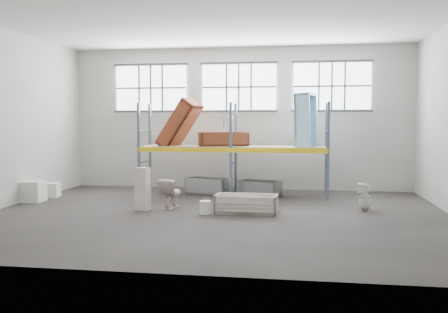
% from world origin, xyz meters
% --- Properties ---
extents(floor, '(12.00, 10.00, 0.10)m').
position_xyz_m(floor, '(0.00, 0.00, -0.05)').
color(floor, '#433D3A').
rests_on(floor, ground).
extents(ceiling, '(12.00, 10.00, 0.10)m').
position_xyz_m(ceiling, '(0.00, 0.00, 5.05)').
color(ceiling, silver).
rests_on(ceiling, ground).
extents(wall_back, '(12.00, 0.10, 5.00)m').
position_xyz_m(wall_back, '(0.00, 5.05, 2.50)').
color(wall_back, '#A8A49B').
rests_on(wall_back, ground).
extents(wall_front, '(12.00, 0.10, 5.00)m').
position_xyz_m(wall_front, '(0.00, -5.05, 2.50)').
color(wall_front, '#B4B0A6').
rests_on(wall_front, ground).
extents(window_left, '(2.60, 0.04, 1.60)m').
position_xyz_m(window_left, '(-3.20, 4.94, 3.60)').
color(window_left, white).
rests_on(window_left, wall_back).
extents(window_mid, '(2.60, 0.04, 1.60)m').
position_xyz_m(window_mid, '(0.00, 4.94, 3.60)').
color(window_mid, white).
rests_on(window_mid, wall_back).
extents(window_right, '(2.60, 0.04, 1.60)m').
position_xyz_m(window_right, '(3.20, 4.94, 3.60)').
color(window_right, white).
rests_on(window_right, wall_back).
extents(rack_upright_la, '(0.08, 0.08, 3.00)m').
position_xyz_m(rack_upright_la, '(-3.00, 2.90, 1.50)').
color(rack_upright_la, slate).
rests_on(rack_upright_la, floor).
extents(rack_upright_lb, '(0.08, 0.08, 3.00)m').
position_xyz_m(rack_upright_lb, '(-3.00, 4.10, 1.50)').
color(rack_upright_lb, slate).
rests_on(rack_upright_lb, floor).
extents(rack_upright_ma, '(0.08, 0.08, 3.00)m').
position_xyz_m(rack_upright_ma, '(0.00, 2.90, 1.50)').
color(rack_upright_ma, slate).
rests_on(rack_upright_ma, floor).
extents(rack_upright_mb, '(0.08, 0.08, 3.00)m').
position_xyz_m(rack_upright_mb, '(0.00, 4.10, 1.50)').
color(rack_upright_mb, slate).
rests_on(rack_upright_mb, floor).
extents(rack_upright_ra, '(0.08, 0.08, 3.00)m').
position_xyz_m(rack_upright_ra, '(3.00, 2.90, 1.50)').
color(rack_upright_ra, slate).
rests_on(rack_upright_ra, floor).
extents(rack_upright_rb, '(0.08, 0.08, 3.00)m').
position_xyz_m(rack_upright_rb, '(3.00, 4.10, 1.50)').
color(rack_upright_rb, slate).
rests_on(rack_upright_rb, floor).
extents(rack_beam_front, '(6.00, 0.10, 0.14)m').
position_xyz_m(rack_beam_front, '(0.00, 2.90, 1.50)').
color(rack_beam_front, yellow).
rests_on(rack_beam_front, floor).
extents(rack_beam_back, '(6.00, 0.10, 0.14)m').
position_xyz_m(rack_beam_back, '(0.00, 4.10, 1.50)').
color(rack_beam_back, yellow).
rests_on(rack_beam_back, floor).
extents(shelf_deck, '(5.90, 1.10, 0.03)m').
position_xyz_m(shelf_deck, '(0.00, 3.50, 1.58)').
color(shelf_deck, gray).
rests_on(shelf_deck, floor).
extents(wet_patch, '(1.80, 1.80, 0.00)m').
position_xyz_m(wet_patch, '(0.00, 2.70, 0.00)').
color(wet_patch, black).
rests_on(wet_patch, floor).
extents(bathtub_beige, '(1.65, 0.81, 0.48)m').
position_xyz_m(bathtub_beige, '(0.77, 0.37, 0.24)').
color(bathtub_beige, beige).
rests_on(bathtub_beige, floor).
extents(cistern_spare, '(0.39, 0.23, 0.35)m').
position_xyz_m(cistern_spare, '(1.12, 0.73, 0.28)').
color(cistern_spare, beige).
rests_on(cistern_spare, bathtub_beige).
extents(sink_in_tub, '(0.53, 0.53, 0.16)m').
position_xyz_m(sink_in_tub, '(0.32, 0.53, 0.16)').
color(sink_in_tub, silver).
rests_on(sink_in_tub, bathtub_beige).
extents(toilet_beige, '(0.59, 0.87, 0.81)m').
position_xyz_m(toilet_beige, '(-1.39, 0.84, 0.41)').
color(toilet_beige, beige).
rests_on(toilet_beige, floor).
extents(cistern_tall, '(0.43, 0.35, 1.16)m').
position_xyz_m(cistern_tall, '(-2.06, 0.37, 0.58)').
color(cistern_tall, beige).
rests_on(cistern_tall, floor).
extents(toilet_white, '(0.44, 0.44, 0.75)m').
position_xyz_m(toilet_white, '(3.89, 1.19, 0.37)').
color(toilet_white, white).
rests_on(toilet_white, floor).
extents(steel_tub_left, '(1.58, 1.11, 0.53)m').
position_xyz_m(steel_tub_left, '(-0.84, 3.57, 0.26)').
color(steel_tub_left, '#B4B7BB').
rests_on(steel_tub_left, floor).
extents(steel_tub_right, '(1.49, 1.07, 0.50)m').
position_xyz_m(steel_tub_right, '(0.85, 3.33, 0.25)').
color(steel_tub_right, '#969A9E').
rests_on(steel_tub_right, floor).
extents(rust_tub_flat, '(1.73, 1.23, 0.44)m').
position_xyz_m(rust_tub_flat, '(-0.34, 3.60, 1.82)').
color(rust_tub_flat, brown).
rests_on(rust_tub_flat, shelf_deck).
extents(rust_tub_tilted, '(1.58, 1.15, 1.74)m').
position_xyz_m(rust_tub_tilted, '(-1.79, 3.48, 2.29)').
color(rust_tub_tilted, brown).
rests_on(rust_tub_tilted, shelf_deck).
extents(sink_on_shelf, '(0.64, 0.51, 0.53)m').
position_xyz_m(sink_on_shelf, '(-0.26, 3.22, 2.09)').
color(sink_on_shelf, white).
rests_on(sink_on_shelf, rust_tub_flat).
extents(blue_tub_upright, '(0.80, 0.97, 1.80)m').
position_xyz_m(blue_tub_upright, '(2.32, 3.58, 2.40)').
color(blue_tub_upright, '#94CEE6').
rests_on(blue_tub_upright, shelf_deck).
extents(bucket, '(0.36, 0.36, 0.35)m').
position_xyz_m(bucket, '(-0.27, 0.04, 0.17)').
color(bucket, white).
rests_on(bucket, floor).
extents(carton_near, '(0.76, 0.66, 0.62)m').
position_xyz_m(carton_near, '(-5.81, 1.20, 0.31)').
color(carton_near, silver).
rests_on(carton_near, floor).
extents(carton_far, '(0.62, 0.62, 0.45)m').
position_xyz_m(carton_far, '(-5.69, 2.13, 0.22)').
color(carton_far, silver).
rests_on(carton_far, floor).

